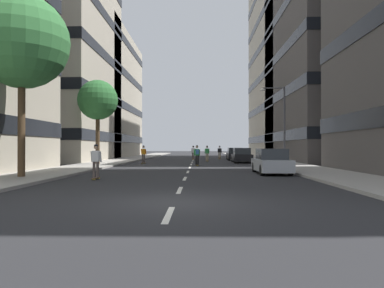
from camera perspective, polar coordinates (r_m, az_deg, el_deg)
ground_plane at (r=42.77m, az=0.13°, el=-2.63°), size 191.40×191.40×0.00m
sidewalk_left at (r=47.59m, az=-9.74°, el=-2.32°), size 3.83×87.72×0.14m
sidewalk_right at (r=47.34m, az=10.22°, el=-2.33°), size 3.83×87.72×0.14m
lane_markings at (r=43.87m, az=0.15°, el=-2.57°), size 0.16×72.20×0.01m
building_left_mid at (r=47.30m, az=-21.20°, el=14.96°), size 13.08×17.47×28.17m
building_left_far at (r=61.10m, az=-15.52°, el=7.15°), size 13.08×22.90×19.19m
building_right_mid at (r=46.25m, az=21.71°, el=12.55°), size 13.08×20.53×23.83m
building_right_far at (r=61.96m, az=16.39°, el=13.40°), size 13.08×23.11×32.69m
parked_car_near at (r=22.71m, az=12.22°, el=-2.79°), size 1.82×4.40×1.52m
parked_car_mid at (r=38.02m, az=7.72°, el=-1.85°), size 1.82×4.40×1.52m
parked_car_far at (r=45.11m, az=6.67°, el=-1.63°), size 1.82×4.40×1.52m
street_tree_near at (r=33.61m, az=-14.44°, el=6.58°), size 3.52×3.52×7.40m
street_tree_mid at (r=21.03m, az=-24.94°, el=14.16°), size 4.72×4.72×9.17m
streetlamp_right at (r=31.44m, az=13.52°, el=4.13°), size 2.13×0.30×6.50m
skater_0 at (r=18.95m, az=-14.72°, el=-2.40°), size 0.54×0.91×1.78m
skater_1 at (r=36.05m, az=-7.56°, el=-1.47°), size 0.57×0.92×1.78m
skater_2 at (r=46.81m, az=0.20°, el=-1.24°), size 0.54×0.91×1.78m
skater_3 at (r=41.47m, az=2.36°, el=-1.34°), size 0.55×0.92×1.78m
skater_4 at (r=31.77m, az=0.79°, el=-1.56°), size 0.56×0.92×1.78m
skater_5 at (r=48.85m, az=4.31°, el=-1.17°), size 0.56×0.92×1.78m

